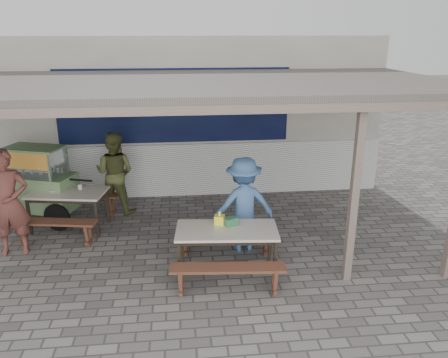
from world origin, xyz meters
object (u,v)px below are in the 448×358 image
bench_right_street (228,273)px  condiment_jar (80,187)px  bench_left_street (55,227)px  vendor_cart (39,182)px  table_left (68,195)px  bench_right_wall (226,236)px  donation_box (231,222)px  patron_wall_side (115,173)px  table_right (227,234)px  patron_right_table (243,205)px  patron_street_side (9,203)px  tissue_box (220,220)px  bench_left_wall (83,199)px  condiment_bowl (54,190)px

bench_right_street → condiment_jar: bearing=138.4°
bench_left_street → condiment_jar: (0.32, 0.78, 0.46)m
bench_right_street → condiment_jar: size_ratio=17.86×
vendor_cart → condiment_jar: vendor_cart is taller
table_left → bench_right_wall: 3.15m
bench_right_street → bench_right_wall: 1.18m
donation_box → condiment_jar: size_ratio=2.08×
patron_wall_side → table_right: bearing=144.6°
patron_right_table → donation_box: size_ratio=8.52×
bench_right_wall → vendor_cart: bearing=157.6°
table_right → bench_right_street: (-0.05, -0.59, -0.33)m
vendor_cart → patron_street_side: 1.33m
vendor_cart → tissue_box: 3.95m
bench_right_wall → donation_box: size_ratio=8.59×
bench_left_wall → patron_street_side: 1.85m
bench_left_wall → patron_right_table: 3.56m
bench_left_wall → vendor_cart: vendor_cart is taller
bench_right_street → patron_wall_side: patron_wall_side is taller
condiment_jar → vendor_cart: bearing=159.6°
vendor_cart → patron_right_table: 4.08m
bench_right_wall → tissue_box: (-0.14, -0.39, 0.48)m
condiment_bowl → donation_box: bearing=-30.7°
bench_right_wall → vendor_cart: (-3.45, 1.77, 0.48)m
vendor_cart → tissue_box: size_ratio=13.54×
bench_right_street → condiment_bowl: 3.94m
patron_wall_side → tissue_box: patron_wall_side is taller
bench_left_wall → donation_box: (2.74, -2.47, 0.48)m
bench_left_wall → tissue_box: 3.55m
bench_left_wall → table_right: (2.66, -2.59, 0.34)m
condiment_bowl → patron_wall_side: bearing=35.6°
table_left → condiment_jar: size_ratio=16.16×
bench_right_street → condiment_bowl: (-2.97, 2.55, 0.43)m
bench_left_street → bench_left_wall: same height
table_right → condiment_bowl: (-3.02, 1.96, 0.10)m
bench_left_wall → bench_right_street: size_ratio=0.92×
table_left → patron_wall_side: (0.78, 0.76, 0.17)m
patron_street_side → condiment_bowl: bearing=55.5°
bench_left_street → bench_right_wall: 3.02m
vendor_cart → bench_right_wall: bearing=-8.3°
table_right → bench_right_street: table_right is taller
patron_right_table → table_left: bearing=-27.3°
table_right → patron_wall_side: size_ratio=0.94×
patron_right_table → condiment_jar: 3.20m
bench_left_street → patron_street_side: (-0.60, -0.24, 0.57)m
condiment_jar → condiment_bowl: condiment_jar is taller
patron_right_table → condiment_bowl: (-3.39, 1.18, -0.04)m
bench_left_wall → donation_box: size_ratio=7.87×
bench_left_wall → table_right: bearing=-34.5°
tissue_box → condiment_bowl: tissue_box is taller
table_left → patron_right_table: patron_right_table is taller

